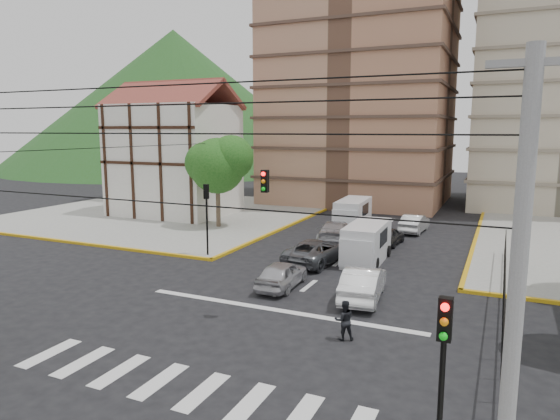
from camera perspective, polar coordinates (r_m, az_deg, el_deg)
The scene contains 21 objects.
ground at distance 21.28m, azimuth -1.65°, elevation -12.41°, with size 160.00×160.00×0.00m, color black.
sidewalk_nw at distance 48.07m, azimuth -12.71°, elevation -0.33°, with size 26.00×26.00×0.15m, color gray.
crosswalk_stripes at distance 16.60m, azimuth -11.29°, elevation -19.14°, with size 12.00×2.40×0.01m, color silver.
stop_line at distance 22.29m, azimuth -0.27°, elevation -11.37°, with size 13.00×0.40×0.01m, color silver.
tudor_building at distance 46.91m, azimuth -11.96°, elevation 5.84°, with size 10.80×8.05×12.23m.
distant_hill at distance 108.63m, azimuth -11.89°, elevation 12.25°, with size 70.00×70.00×28.00m, color #26541C.
park_fence at distance 23.62m, azimuth 24.08°, elevation -11.02°, with size 0.10×22.50×1.66m, color black, non-canonical shape.
tree_tudor at distance 39.66m, azimuth -7.04°, elevation 5.34°, with size 5.39×4.40×7.43m.
traffic_light_se at distance 11.08m, azimuth 18.08°, elevation -16.54°, with size 0.28×0.22×4.40m.
traffic_light_nw at distance 30.80m, azimuth -8.38°, elevation 0.27°, with size 0.28×0.22×4.40m.
traffic_light_hanging at distance 18.09m, azimuth -4.56°, elevation 3.02°, with size 18.00×9.12×0.92m.
utility_pole_se at distance 9.30m, azimuth 25.24°, elevation -10.99°, with size 1.40×0.28×9.00m.
van_right_lane at distance 30.14m, azimuth 9.76°, elevation -3.83°, with size 2.14×5.14×2.29m.
van_left_lane at distance 40.25m, azimuth 8.24°, elevation -0.51°, with size 2.22×5.19×2.30m.
car_silver_front_left at distance 25.13m, azimuth 0.22°, elevation -7.35°, with size 1.61×4.01×1.37m, color #B2B1B6.
car_white_front_right at distance 23.78m, azimuth 9.48°, elevation -8.22°, with size 1.63×4.68×1.54m, color white.
car_grey_mid_left at distance 29.68m, azimuth 4.17°, elevation -4.71°, with size 2.38×5.16×1.43m, color slate.
car_silver_rear_left at distance 35.15m, azimuth 6.44°, elevation -2.47°, with size 2.15×5.28×1.53m, color #BABABF.
car_darkgrey_mid_right at distance 35.03m, azimuth 12.33°, elevation -2.91°, with size 1.47×3.66×1.25m, color #27272A.
car_white_rear_right at distance 39.78m, azimuth 15.11°, elevation -1.47°, with size 1.47×4.23×1.39m, color silver.
pedestrian_crosswalk at distance 19.28m, azimuth 7.34°, elevation -12.38°, with size 0.75×0.58×1.54m, color black.
Camera 1 is at (8.70, -17.78, 7.84)m, focal length 32.00 mm.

